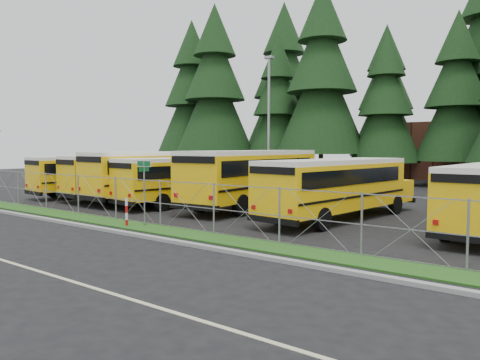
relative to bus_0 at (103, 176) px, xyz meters
The scene contains 22 objects.
ground 14.86m from the bus_0, 21.37° to the right, with size 120.00×120.00×0.00m, color black.
curb 16.24m from the bus_0, 31.64° to the right, with size 50.00×0.25×0.12m, color gray.
grass_verge 15.56m from the bus_0, 27.23° to the right, with size 50.00×1.40×0.06m, color #1E4B15.
road_lane_line 19.27m from the bus_0, 44.18° to the right, with size 50.00×0.12×0.01m, color beige.
chainlink_fence 15.20m from the bus_0, 24.89° to the right, with size 44.00×0.10×2.00m, color gray, non-canonical shape.
bus_0 is the anchor object (origin of this frame).
bus_1 3.31m from the bus_0, ahead, with size 2.57×10.89×2.86m, color #FFB808, non-canonical shape.
bus_2 5.86m from the bus_0, ahead, with size 2.79×11.83×3.10m, color #FFB808, non-canonical shape.
bus_3 8.54m from the bus_0, ahead, with size 2.50×10.57×2.77m, color #FFB808, non-canonical shape.
bus_4 12.32m from the bus_0, ahead, with size 2.88×12.19×3.20m, color #FFB808, non-canonical shape.
bus_6 17.97m from the bus_0, ahead, with size 2.54×10.77×2.82m, color #FFB808, non-canonical shape.
street_sign 14.01m from the bus_0, 29.04° to the right, with size 0.84×0.55×2.81m.
striped_bollard 13.80m from the bus_0, 32.02° to the right, with size 0.11×0.11×1.20m, color #B20C0C.
light_standard 12.76m from the bus_0, 50.44° to the left, with size 0.70×0.35×10.14m.
conifer_0 23.56m from the bus_0, 117.07° to the left, with size 8.11×8.11×17.94m, color black, non-canonical shape.
conifer_1 20.70m from the bus_0, 106.37° to the left, with size 8.40×8.40×18.57m, color black, non-canonical shape.
conifer_2 21.47m from the bus_0, 86.69° to the left, with size 6.65×6.65×14.71m, color black, non-canonical shape.
conifer_3 22.40m from the bus_0, 71.82° to the left, with size 8.52×8.52×18.83m, color black, non-canonical shape.
conifer_4 25.08m from the bus_0, 60.21° to the left, with size 6.21×6.21×13.74m, color black, non-canonical shape.
conifer_5 29.70m from the bus_0, 52.73° to the left, with size 6.77×6.77×14.98m, color black, non-canonical shape.
conifer_10 29.19m from the bus_0, 95.42° to the left, with size 9.25×9.25×20.45m, color black, non-canonical shape.
conifer_11 31.74m from the bus_0, 73.06° to the left, with size 7.44×7.44×16.45m, color black, non-canonical shape.
Camera 1 is at (13.72, -14.56, 3.37)m, focal length 35.00 mm.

